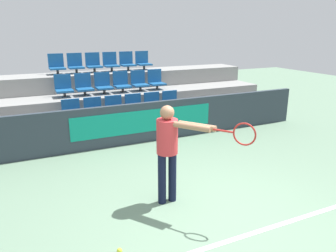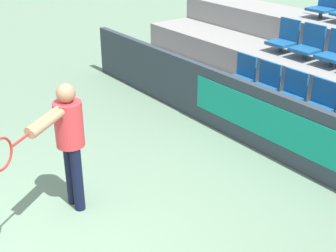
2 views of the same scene
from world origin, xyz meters
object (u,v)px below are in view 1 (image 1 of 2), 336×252
at_px(stadium_chair_8, 103,84).
at_px(stadium_chair_13, 76,64).
at_px(stadium_chair_11, 156,81).
at_px(stadium_chair_14, 94,64).
at_px(stadium_chair_2, 115,109).
at_px(tennis_ball, 119,250).
at_px(stadium_chair_6, 64,87).
at_px(stadium_chair_0, 72,113).
at_px(stadium_chair_1, 94,111).
at_px(stadium_chair_16, 127,62).
at_px(stadium_chair_7, 84,86).
at_px(stadium_chair_10, 139,82).
at_px(stadium_chair_9, 122,83).
at_px(stadium_chair_3, 135,107).
at_px(stadium_chair_5, 171,103).
at_px(stadium_chair_12, 57,65).
at_px(stadium_chair_4, 153,105).
at_px(stadium_chair_17, 143,62).
at_px(tennis_player, 171,144).
at_px(stadium_chair_15, 111,63).

relative_size(stadium_chair_8, stadium_chair_13, 1.00).
relative_size(stadium_chair_11, stadium_chair_14, 1.00).
xyz_separation_m(stadium_chair_2, tennis_ball, (-1.31, -4.56, -0.70)).
xyz_separation_m(stadium_chair_6, stadium_chair_13, (0.54, 1.06, 0.48)).
xyz_separation_m(stadium_chair_0, stadium_chair_11, (2.69, 1.06, 0.48)).
bearing_deg(stadium_chair_13, stadium_chair_1, -90.00).
distance_m(stadium_chair_8, stadium_chair_16, 1.58).
relative_size(stadium_chair_7, stadium_chair_10, 1.00).
height_order(stadium_chair_6, stadium_chair_14, stadium_chair_14).
distance_m(stadium_chair_8, stadium_chair_9, 0.54).
relative_size(stadium_chair_3, stadium_chair_5, 1.00).
relative_size(stadium_chair_5, stadium_chair_12, 1.00).
relative_size(stadium_chair_10, stadium_chair_12, 1.00).
bearing_deg(stadium_chair_1, stadium_chair_5, 0.00).
xyz_separation_m(stadium_chair_4, stadium_chair_17, (0.54, 2.12, 0.95)).
bearing_deg(stadium_chair_1, stadium_chair_12, 104.24).
bearing_deg(stadium_chair_2, stadium_chair_14, 90.00).
distance_m(stadium_chair_2, stadium_chair_11, 1.99).
xyz_separation_m(stadium_chair_3, stadium_chair_11, (1.08, 1.06, 0.48)).
bearing_deg(tennis_player, stadium_chair_3, 43.99).
xyz_separation_m(stadium_chair_2, stadium_chair_8, (0.00, 1.06, 0.48)).
xyz_separation_m(stadium_chair_5, tennis_player, (-1.80, -3.71, 0.27)).
height_order(stadium_chair_0, stadium_chair_4, same).
bearing_deg(stadium_chair_6, stadium_chair_9, 0.00).
height_order(stadium_chair_16, tennis_player, stadium_chair_16).
bearing_deg(stadium_chair_5, stadium_chair_9, 135.43).
distance_m(stadium_chair_13, stadium_chair_16, 1.61).
distance_m(stadium_chair_8, stadium_chair_10, 1.08).
bearing_deg(stadium_chair_17, stadium_chair_1, -135.43).
height_order(stadium_chair_7, stadium_chair_12, stadium_chair_12).
xyz_separation_m(stadium_chair_7, stadium_chair_13, (0.00, 1.06, 0.48)).
height_order(stadium_chair_5, stadium_chair_11, stadium_chair_11).
xyz_separation_m(stadium_chair_7, tennis_ball, (-0.77, -5.62, -1.17)).
xyz_separation_m(stadium_chair_8, stadium_chair_15, (0.54, 1.06, 0.48)).
relative_size(stadium_chair_11, stadium_chair_15, 1.00).
relative_size(stadium_chair_5, stadium_chair_8, 1.00).
xyz_separation_m(stadium_chair_17, tennis_ball, (-2.93, -6.68, -1.65)).
xyz_separation_m(stadium_chair_7, stadium_chair_10, (1.61, 0.00, 0.00)).
bearing_deg(stadium_chair_4, stadium_chair_11, 63.09).
distance_m(stadium_chair_5, tennis_ball, 5.46).
distance_m(stadium_chair_3, stadium_chair_6, 1.99).
relative_size(stadium_chair_0, stadium_chair_11, 1.00).
bearing_deg(stadium_chair_6, tennis_player, -79.44).
xyz_separation_m(stadium_chair_4, stadium_chair_7, (-1.61, 1.06, 0.48)).
height_order(stadium_chair_10, stadium_chair_14, stadium_chair_14).
height_order(stadium_chair_2, stadium_chair_11, stadium_chair_11).
bearing_deg(stadium_chair_0, stadium_chair_12, 90.00).
relative_size(stadium_chair_4, tennis_ball, 8.83).
height_order(stadium_chair_13, stadium_chair_15, same).
distance_m(stadium_chair_2, stadium_chair_7, 1.28).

